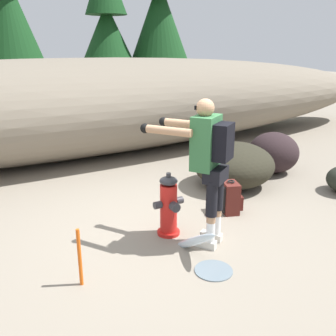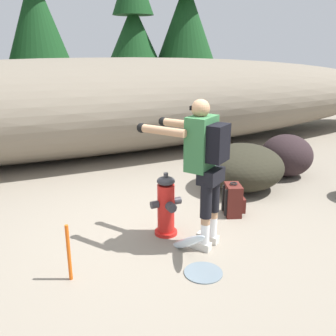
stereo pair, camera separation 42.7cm
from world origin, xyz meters
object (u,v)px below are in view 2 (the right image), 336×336
boulder_mid (287,155)px  fire_hydrant (166,206)px  utility_worker (203,157)px  spare_backpack (233,200)px  survey_stake (69,253)px  boulder_large (243,167)px

boulder_mid → fire_hydrant: bearing=-157.8°
utility_worker → spare_backpack: utility_worker is taller
fire_hydrant → utility_worker: 0.85m
spare_backpack → survey_stake: survey_stake is taller
spare_backpack → boulder_large: boulder_large is taller
fire_hydrant → spare_backpack: fire_hydrant is taller
utility_worker → boulder_mid: utility_worker is taller
spare_backpack → utility_worker: bearing=-126.6°
utility_worker → spare_backpack: 1.29m
utility_worker → survey_stake: utility_worker is taller
spare_backpack → boulder_large: bearing=68.9°
utility_worker → boulder_mid: (2.60, 1.56, -0.70)m
survey_stake → fire_hydrant: bearing=21.3°
fire_hydrant → utility_worker: size_ratio=0.47×
boulder_large → boulder_mid: size_ratio=1.51×
fire_hydrant → boulder_mid: 3.10m
spare_backpack → survey_stake: bearing=-144.9°
fire_hydrant → survey_stake: (-1.26, -0.49, -0.07)m
spare_backpack → boulder_mid: bearing=49.9°
boulder_mid → survey_stake: boulder_mid is taller
utility_worker → boulder_mid: size_ratio=1.87×
boulder_large → boulder_mid: (1.08, 0.21, 0.01)m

